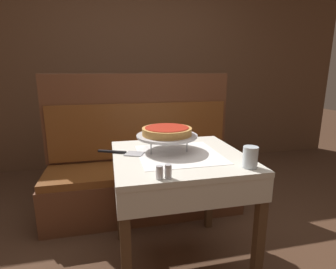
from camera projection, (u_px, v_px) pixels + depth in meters
ground_plane at (178, 262)px, 1.77m from camera, size 14.00×14.00×0.00m
dining_table_front at (179, 170)px, 1.62m from camera, size 0.78×0.78×0.77m
dining_table_rear at (123, 123)px, 3.12m from camera, size 0.63×0.63×0.78m
booth_bench at (144, 174)px, 2.39m from camera, size 1.71×0.53×1.24m
back_wall_panel at (138, 76)px, 3.48m from camera, size 6.00×0.04×2.40m
pizza_pan_stand at (167, 136)px, 1.65m from camera, size 0.38×0.38×0.10m
deep_dish_pizza at (167, 131)px, 1.64m from camera, size 0.31×0.31×0.05m
pizza_server at (123, 153)px, 1.60m from camera, size 0.29×0.17×0.01m
water_glass_near at (250, 157)px, 1.36m from camera, size 0.08×0.08×0.11m
salt_shaker at (159, 172)px, 1.22m from camera, size 0.03×0.03×0.06m
pepper_shaker at (168, 171)px, 1.23m from camera, size 0.03×0.03×0.07m
condiment_caddy at (125, 110)px, 3.00m from camera, size 0.12×0.12×0.17m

